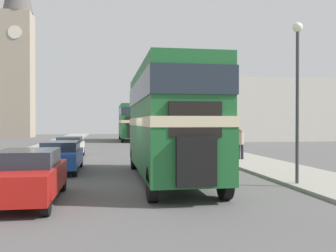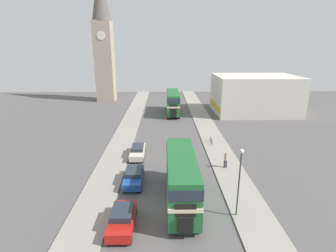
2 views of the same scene
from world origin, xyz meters
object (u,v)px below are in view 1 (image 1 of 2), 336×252
at_px(car_parked_mid, 61,156).
at_px(street_lamp, 297,78).
at_px(car_parked_far, 70,147).
at_px(car_parked_near, 27,175).
at_px(pedestrian_walking, 241,142).
at_px(church_tower, 18,35).
at_px(bus_distant, 130,120).
at_px(bicycle_on_pavement, 203,145).
at_px(double_decker_bus, 168,116).

relative_size(car_parked_mid, street_lamp, 0.76).
bearing_deg(street_lamp, car_parked_far, 127.05).
bearing_deg(car_parked_near, pedestrian_walking, 44.46).
relative_size(car_parked_near, church_tower, 0.14).
height_order(bus_distant, bicycle_on_pavement, bus_distant).
distance_m(car_parked_near, car_parked_mid, 6.87).
xyz_separation_m(bus_distant, church_tower, (-16.36, 13.69, 13.19)).
height_order(car_parked_far, church_tower, church_tower).
height_order(double_decker_bus, bicycle_on_pavement, double_decker_bus).
xyz_separation_m(car_parked_mid, car_parked_far, (-0.24, 6.67, -0.01)).
height_order(car_parked_near, street_lamp, street_lamp).
bearing_deg(car_parked_far, bicycle_on_pavement, 23.88).
xyz_separation_m(double_decker_bus, car_parked_mid, (-4.61, 3.49, -1.86)).
relative_size(car_parked_near, car_parked_mid, 0.98).
distance_m(car_parked_near, bicycle_on_pavement, 20.59).
distance_m(car_parked_far, pedestrian_walking, 10.93).
height_order(bus_distant, car_parked_far, bus_distant).
bearing_deg(double_decker_bus, church_tower, 109.30).
xyz_separation_m(bus_distant, car_parked_mid, (-4.91, -28.70, -1.91)).
height_order(pedestrian_walking, bicycle_on_pavement, pedestrian_walking).
distance_m(car_parked_mid, church_tower, 46.43).
bearing_deg(street_lamp, double_decker_bus, 154.25).
bearing_deg(double_decker_bus, bus_distant, 89.48).
bearing_deg(car_parked_far, car_parked_mid, -87.94).
height_order(street_lamp, church_tower, church_tower).
relative_size(bus_distant, car_parked_far, 2.27).
relative_size(bicycle_on_pavement, church_tower, 0.06).
bearing_deg(bicycle_on_pavement, bus_distant, 105.75).
bearing_deg(car_parked_mid, double_decker_bus, -37.11).
xyz_separation_m(car_parked_far, church_tower, (-11.21, 35.72, 15.11)).
bearing_deg(car_parked_near, bicycle_on_pavement, 61.00).
xyz_separation_m(double_decker_bus, car_parked_far, (-4.85, 10.15, -1.87)).
bearing_deg(church_tower, pedestrian_walking, -61.21).
distance_m(double_decker_bus, car_parked_mid, 6.07).
bearing_deg(church_tower, car_parked_mid, -74.88).
bearing_deg(car_parked_near, car_parked_far, 90.50).
distance_m(pedestrian_walking, church_tower, 47.11).
relative_size(street_lamp, church_tower, 0.19).
relative_size(pedestrian_walking, street_lamp, 0.31).
bearing_deg(car_parked_mid, bicycle_on_pavement, 48.48).
height_order(pedestrian_walking, church_tower, church_tower).
distance_m(bicycle_on_pavement, church_tower, 40.83).
bearing_deg(street_lamp, pedestrian_walking, 83.08).
relative_size(car_parked_far, church_tower, 0.15).
bearing_deg(pedestrian_walking, car_parked_far, 161.30).
bearing_deg(bus_distant, pedestrian_walking, -78.49).
distance_m(bus_distant, car_parked_far, 22.70).
bearing_deg(church_tower, street_lamp, -66.89).
xyz_separation_m(bicycle_on_pavement, church_tower, (-21.31, 31.25, 15.36)).
relative_size(bus_distant, car_parked_mid, 2.32).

